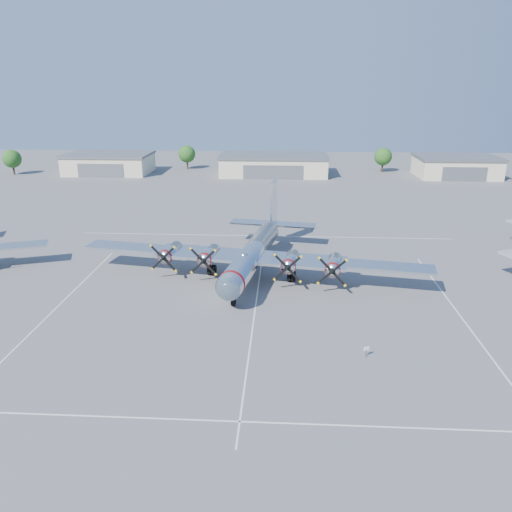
# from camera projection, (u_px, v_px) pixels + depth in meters

# --- Properties ---
(ground) EXTENTS (260.00, 260.00, 0.00)m
(ground) POSITION_uv_depth(u_px,v_px,m) (257.00, 299.00, 57.39)
(ground) COLOR #525255
(ground) RESTS_ON ground
(parking_lines) EXTENTS (60.00, 50.08, 0.01)m
(parking_lines) POSITION_uv_depth(u_px,v_px,m) (256.00, 305.00, 55.74)
(parking_lines) COLOR silver
(parking_lines) RESTS_ON ground
(hangar_west) EXTENTS (22.60, 14.60, 5.40)m
(hangar_west) POSITION_uv_depth(u_px,v_px,m) (109.00, 163.00, 136.19)
(hangar_west) COLOR beige
(hangar_west) RESTS_ON ground
(hangar_center) EXTENTS (28.60, 14.60, 5.40)m
(hangar_center) POSITION_uv_depth(u_px,v_px,m) (274.00, 165.00, 133.75)
(hangar_center) COLOR beige
(hangar_center) RESTS_ON ground
(hangar_east) EXTENTS (20.60, 14.60, 5.40)m
(hangar_east) POSITION_uv_depth(u_px,v_px,m) (456.00, 166.00, 131.16)
(hangar_east) COLOR beige
(hangar_east) RESTS_ON ground
(tree_far_west) EXTENTS (4.80, 4.80, 6.64)m
(tree_far_west) POSITION_uv_depth(u_px,v_px,m) (12.00, 159.00, 133.31)
(tree_far_west) COLOR #382619
(tree_far_west) RESTS_ON ground
(tree_west) EXTENTS (4.80, 4.80, 6.64)m
(tree_west) POSITION_uv_depth(u_px,v_px,m) (187.00, 154.00, 142.19)
(tree_west) COLOR #382619
(tree_west) RESTS_ON ground
(tree_east) EXTENTS (4.80, 4.80, 6.64)m
(tree_east) POSITION_uv_depth(u_px,v_px,m) (383.00, 157.00, 137.32)
(tree_east) COLOR #382619
(tree_east) RESTS_ON ground
(main_bomber_b29) EXTENTS (48.57, 37.14, 9.76)m
(main_bomber_b29) POSITION_uv_depth(u_px,v_px,m) (254.00, 273.00, 65.23)
(main_bomber_b29) COLOR silver
(main_bomber_b29) RESTS_ON ground
(info_placard) EXTENTS (0.52, 0.22, 1.02)m
(info_placard) POSITION_uv_depth(u_px,v_px,m) (366.00, 350.00, 45.08)
(info_placard) COLOR black
(info_placard) RESTS_ON ground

